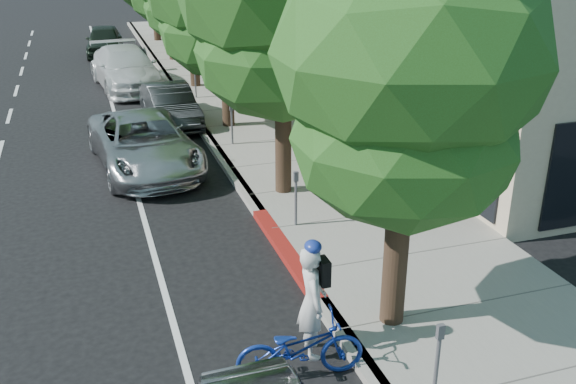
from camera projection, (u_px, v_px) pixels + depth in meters
name	position (u px, v px, depth m)	size (l,w,h in m)	color
ground	(302.00, 278.00, 12.39)	(120.00, 120.00, 0.00)	black
sidewalk	(287.00, 141.00, 20.04)	(4.60, 56.00, 0.15)	gray
curb	(215.00, 148.00, 19.38)	(0.30, 56.00, 0.15)	#9E998E
curb_red_segment	(286.00, 251.00, 13.24)	(0.32, 4.00, 0.15)	maroon
street_tree_0	(410.00, 62.00, 9.16)	(4.08, 4.08, 7.18)	black
cyclist	(312.00, 302.00, 9.88)	(0.68, 0.45, 1.87)	silver
bicycle	(300.00, 348.00, 9.51)	(0.67, 1.93, 1.02)	#16339D
silver_suv	(144.00, 143.00, 17.69)	(2.48, 5.38, 1.49)	#B8B9BD
dark_sedan	(170.00, 105.00, 21.69)	(1.41, 4.05, 1.34)	#212526
white_pickup	(126.00, 68.00, 26.48)	(2.32, 5.71, 1.66)	silver
dark_suv_far	(105.00, 40.00, 33.34)	(1.79, 4.44, 1.51)	black
pedestrian	(247.00, 79.00, 23.37)	(0.95, 0.74, 1.96)	black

